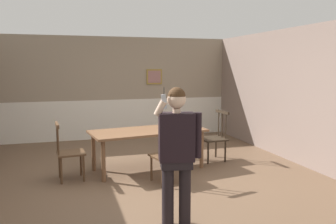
% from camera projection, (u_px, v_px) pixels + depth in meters
% --- Properties ---
extents(ground_plane, '(7.71, 7.71, 0.00)m').
position_uv_depth(ground_plane, '(145.00, 179.00, 5.72)').
color(ground_plane, brown).
extents(room_back_partition, '(6.15, 0.17, 2.61)m').
position_uv_depth(room_back_partition, '(114.00, 90.00, 8.89)').
color(room_back_partition, gray).
rests_on(room_back_partition, ground_plane).
extents(room_right_partition, '(0.13, 7.01, 2.61)m').
position_uv_depth(room_right_partition, '(305.00, 96.00, 6.42)').
color(room_right_partition, gray).
rests_on(room_right_partition, ground_plane).
extents(dining_table, '(2.15, 1.18, 0.73)m').
position_uv_depth(dining_table, '(148.00, 134.00, 6.20)').
color(dining_table, brown).
rests_on(dining_table, ground_plane).
extents(chair_near_window, '(0.51, 0.51, 0.99)m').
position_uv_depth(chair_near_window, '(214.00, 137.00, 6.82)').
color(chair_near_window, '#2D2319').
rests_on(chair_near_window, ground_plane).
extents(chair_by_doorway, '(0.47, 0.47, 0.96)m').
position_uv_depth(chair_by_doorway, '(68.00, 152.00, 5.63)').
color(chair_by_doorway, '#513823').
rests_on(chair_by_doorway, ground_plane).
extents(chair_at_table_head, '(0.55, 0.55, 0.95)m').
position_uv_depth(chair_at_table_head, '(168.00, 155.00, 5.48)').
color(chair_at_table_head, '#513823').
rests_on(chair_at_table_head, ground_plane).
extents(person_figure, '(0.56, 0.29, 1.63)m').
position_uv_depth(person_figure, '(177.00, 148.00, 3.95)').
color(person_figure, black).
rests_on(person_figure, ground_plane).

